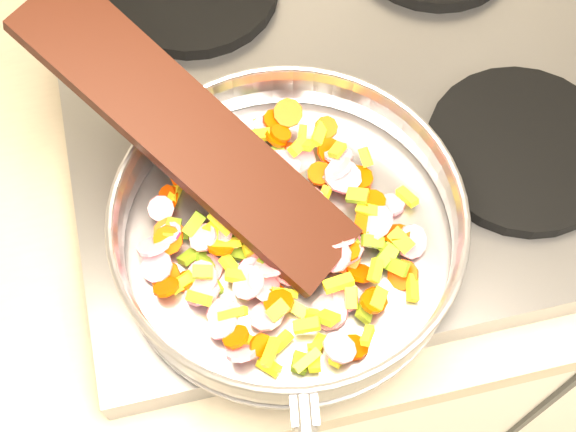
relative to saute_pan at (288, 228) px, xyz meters
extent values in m
cube|color=#939399|center=(0.11, 0.19, -0.07)|extent=(0.60, 0.60, 0.04)
cylinder|color=black|center=(-0.03, 0.05, -0.04)|extent=(0.19, 0.19, 0.02)
cylinder|color=black|center=(0.25, 0.05, -0.04)|extent=(0.19, 0.19, 0.02)
cylinder|color=#9E9EA5|center=(0.00, 0.00, -0.03)|extent=(0.31, 0.31, 0.01)
torus|color=#9E9EA5|center=(0.00, 0.00, 0.00)|extent=(0.36, 0.36, 0.05)
torus|color=#9E9EA5|center=(0.00, 0.00, 0.02)|extent=(0.31, 0.31, 0.01)
cube|color=#9E9EA5|center=(-0.02, -0.16, 0.01)|extent=(0.03, 0.03, 0.02)
cylinder|color=#DB1543|center=(-0.09, -0.03, -0.02)|extent=(0.04, 0.04, 0.02)
cube|color=yellow|center=(0.00, -0.10, -0.02)|extent=(0.02, 0.02, 0.02)
cylinder|color=#DB1543|center=(0.04, -0.02, -0.01)|extent=(0.05, 0.04, 0.04)
cube|color=olive|center=(-0.02, -0.02, -0.01)|extent=(0.02, 0.02, 0.01)
cylinder|color=#DB1543|center=(-0.04, 0.06, -0.02)|extent=(0.04, 0.03, 0.03)
cylinder|color=#DB1543|center=(0.06, 0.05, -0.01)|extent=(0.04, 0.03, 0.03)
cylinder|color=#E63C00|center=(0.05, -0.08, 0.00)|extent=(0.03, 0.03, 0.02)
cylinder|color=#E63C00|center=(-0.11, -0.01, -0.02)|extent=(0.04, 0.04, 0.02)
cylinder|color=#E63C00|center=(-0.02, -0.04, -0.02)|extent=(0.03, 0.03, 0.03)
cube|color=yellow|center=(0.12, 0.01, -0.02)|extent=(0.02, 0.03, 0.01)
cube|color=olive|center=(0.08, -0.04, -0.01)|extent=(0.02, 0.02, 0.01)
cylinder|color=#E63C00|center=(0.02, -0.02, -0.01)|extent=(0.03, 0.03, 0.02)
cylinder|color=#DB1543|center=(-0.05, 0.01, -0.02)|extent=(0.05, 0.04, 0.03)
cube|color=yellow|center=(-0.09, 0.07, -0.02)|extent=(0.02, 0.03, 0.02)
cylinder|color=#E63C00|center=(0.05, -0.03, -0.01)|extent=(0.03, 0.03, 0.01)
cylinder|color=#E63C00|center=(0.02, 0.09, -0.02)|extent=(0.02, 0.02, 0.02)
cube|color=olive|center=(-0.04, -0.01, -0.02)|extent=(0.02, 0.02, 0.01)
cube|color=olive|center=(-0.09, 0.00, -0.02)|extent=(0.02, 0.02, 0.02)
cylinder|color=#E63C00|center=(-0.05, -0.10, -0.01)|extent=(0.02, 0.02, 0.02)
cylinder|color=#E63C00|center=(0.07, 0.04, -0.02)|extent=(0.04, 0.04, 0.02)
cylinder|color=#E63C00|center=(-0.11, -0.03, -0.01)|extent=(0.03, 0.03, 0.02)
cylinder|color=#DB1543|center=(-0.07, -0.07, -0.01)|extent=(0.04, 0.04, 0.02)
cylinder|color=#DB1543|center=(0.01, 0.07, -0.01)|extent=(0.05, 0.05, 0.01)
cylinder|color=#E63C00|center=(-0.06, 0.09, -0.01)|extent=(0.03, 0.03, 0.02)
cube|color=olive|center=(0.09, -0.03, -0.01)|extent=(0.03, 0.03, 0.01)
cube|color=yellow|center=(-0.06, 0.00, -0.01)|extent=(0.03, 0.01, 0.01)
cylinder|color=#DB1543|center=(-0.07, 0.01, -0.01)|extent=(0.03, 0.03, 0.01)
cube|color=yellow|center=(-0.07, 0.02, -0.01)|extent=(0.02, 0.02, 0.02)
cube|color=olive|center=(0.03, 0.02, -0.01)|extent=(0.02, 0.02, 0.02)
cube|color=olive|center=(-0.08, 0.00, -0.02)|extent=(0.02, 0.02, 0.02)
cylinder|color=#DB1543|center=(-0.08, -0.02, -0.02)|extent=(0.03, 0.03, 0.02)
cube|color=yellow|center=(-0.04, 0.11, -0.02)|extent=(0.02, 0.03, 0.02)
cylinder|color=#E63C00|center=(0.06, 0.10, -0.01)|extent=(0.03, 0.03, 0.02)
cylinder|color=#DB1543|center=(0.06, 0.07, -0.01)|extent=(0.03, 0.03, 0.02)
cylinder|color=#DB1543|center=(-0.10, 0.02, -0.01)|extent=(0.03, 0.03, 0.01)
cube|color=olive|center=(-0.01, 0.01, -0.02)|extent=(0.02, 0.01, 0.01)
cylinder|color=#E63C00|center=(0.05, -0.05, -0.02)|extent=(0.04, 0.03, 0.02)
cube|color=olive|center=(0.02, -0.02, -0.01)|extent=(0.02, 0.03, 0.02)
cube|color=yellow|center=(-0.03, -0.09, -0.02)|extent=(0.02, 0.02, 0.01)
cube|color=olive|center=(0.09, -0.02, -0.02)|extent=(0.02, 0.03, 0.02)
cylinder|color=#DB1543|center=(-0.01, 0.08, -0.01)|extent=(0.04, 0.04, 0.02)
cylinder|color=#DB1543|center=(0.02, -0.11, -0.01)|extent=(0.03, 0.03, 0.02)
cube|color=olive|center=(0.01, 0.09, -0.02)|extent=(0.02, 0.02, 0.01)
cylinder|color=#E63C00|center=(0.04, 0.05, -0.01)|extent=(0.03, 0.03, 0.01)
cylinder|color=#E63C00|center=(-0.10, 0.03, -0.02)|extent=(0.03, 0.03, 0.01)
cylinder|color=#E63C00|center=(-0.06, -0.09, 0.00)|extent=(0.03, 0.03, 0.02)
cylinder|color=#DB1543|center=(-0.11, 0.05, -0.01)|extent=(0.03, 0.03, 0.03)
cube|color=olive|center=(-0.03, 0.10, -0.01)|extent=(0.02, 0.02, 0.02)
cube|color=yellow|center=(0.00, 0.11, -0.01)|extent=(0.03, 0.02, 0.01)
cube|color=yellow|center=(0.06, -0.06, 0.00)|extent=(0.02, 0.02, 0.01)
cube|color=olive|center=(-0.01, 0.04, -0.01)|extent=(0.02, 0.02, 0.01)
cube|color=olive|center=(0.01, -0.08, -0.01)|extent=(0.02, 0.02, 0.02)
cylinder|color=#DB1543|center=(0.01, -0.01, -0.02)|extent=(0.03, 0.03, 0.02)
cube|color=olive|center=(0.02, 0.05, -0.02)|extent=(0.01, 0.02, 0.01)
cube|color=yellow|center=(0.04, 0.10, -0.01)|extent=(0.01, 0.02, 0.01)
cylinder|color=#E63C00|center=(0.02, 0.02, -0.02)|extent=(0.03, 0.03, 0.01)
cylinder|color=#E63C00|center=(-0.10, 0.07, -0.02)|extent=(0.03, 0.04, 0.03)
cylinder|color=#E63C00|center=(0.01, -0.03, -0.01)|extent=(0.02, 0.02, 0.01)
cylinder|color=#DB1543|center=(0.11, -0.03, -0.01)|extent=(0.04, 0.03, 0.03)
cube|color=olive|center=(0.07, 0.02, 0.00)|extent=(0.02, 0.02, 0.01)
cylinder|color=#DB1543|center=(0.03, 0.08, -0.02)|extent=(0.04, 0.04, 0.02)
cube|color=yellow|center=(-0.06, -0.08, -0.02)|extent=(0.02, 0.02, 0.01)
cylinder|color=#DB1543|center=(0.02, 0.01, -0.01)|extent=(0.04, 0.03, 0.02)
cube|color=yellow|center=(-0.02, -0.05, -0.02)|extent=(0.03, 0.01, 0.02)
cylinder|color=#E63C00|center=(0.08, 0.04, -0.02)|extent=(0.04, 0.04, 0.01)
cube|color=olive|center=(-0.04, 0.01, -0.02)|extent=(0.02, 0.02, 0.02)
cube|color=yellow|center=(0.03, 0.08, -0.01)|extent=(0.02, 0.02, 0.02)
cylinder|color=#DB1543|center=(-0.04, -0.03, -0.02)|extent=(0.04, 0.03, 0.02)
cylinder|color=#DB1543|center=(0.05, -0.02, -0.01)|extent=(0.05, 0.05, 0.01)
cube|color=yellow|center=(0.04, -0.07, -0.01)|extent=(0.01, 0.02, 0.01)
cube|color=olive|center=(0.09, -0.05, -0.01)|extent=(0.02, 0.02, 0.02)
cylinder|color=#DB1543|center=(-0.03, -0.01, -0.01)|extent=(0.04, 0.04, 0.02)
cube|color=olive|center=(-0.01, -0.01, -0.02)|extent=(0.02, 0.02, 0.01)
cylinder|color=#DB1543|center=(-0.12, 0.00, -0.01)|extent=(0.03, 0.04, 0.02)
cylinder|color=#E63C00|center=(0.03, 0.12, 0.00)|extent=(0.04, 0.04, 0.02)
cube|color=yellow|center=(0.01, -0.08, -0.02)|extent=(0.02, 0.02, 0.02)
cube|color=yellow|center=(0.09, 0.06, -0.01)|extent=(0.01, 0.02, 0.02)
cube|color=olive|center=(-0.02, 0.05, -0.01)|extent=(0.03, 0.02, 0.01)
cylinder|color=#E63C00|center=(-0.11, 0.02, -0.01)|extent=(0.04, 0.03, 0.02)
cube|color=olive|center=(0.05, -0.08, -0.02)|extent=(0.02, 0.02, 0.02)
cube|color=olive|center=(-0.08, -0.03, -0.02)|extent=(0.02, 0.02, 0.02)
cube|color=yellow|center=(0.05, 0.09, -0.01)|extent=(0.02, 0.03, 0.01)
cylinder|color=#E63C00|center=(0.09, -0.06, -0.02)|extent=(0.04, 0.04, 0.02)
cube|color=olive|center=(0.07, -0.03, -0.01)|extent=(0.02, 0.02, 0.01)
cube|color=yellow|center=(-0.02, -0.01, -0.01)|extent=(0.02, 0.02, 0.01)
cube|color=olive|center=(-0.10, 0.03, -0.01)|extent=(0.02, 0.03, 0.02)
cylinder|color=#DB1543|center=(0.04, -0.07, -0.02)|extent=(0.04, 0.04, 0.00)
cube|color=yellow|center=(-0.09, -0.05, 0.00)|extent=(0.02, 0.02, 0.02)
cube|color=yellow|center=(0.02, -0.02, -0.01)|extent=(0.02, 0.02, 0.01)
cylinder|color=#DB1543|center=(-0.06, 0.01, -0.01)|extent=(0.03, 0.04, 0.02)
cube|color=yellow|center=(0.10, -0.07, -0.02)|extent=(0.02, 0.03, 0.01)
cylinder|color=#DB1543|center=(-0.03, -0.04, -0.01)|extent=(0.04, 0.05, 0.03)
cube|color=yellow|center=(0.03, -0.06, 0.00)|extent=(0.03, 0.02, 0.01)
cylinder|color=#DB1543|center=(0.10, 0.01, -0.02)|extent=(0.03, 0.03, 0.01)
cube|color=yellow|center=(-0.06, -0.02, -0.01)|extent=(0.02, 0.02, 0.01)
cylinder|color=#E63C00|center=(0.09, -0.02, -0.01)|extent=(0.04, 0.03, 0.02)
cylinder|color=#E63C00|center=(0.06, 0.08, -0.01)|extent=(0.03, 0.03, 0.02)
cylinder|color=#E63C00|center=(0.04, -0.03, -0.02)|extent=(0.04, 0.04, 0.02)
cube|color=olive|center=(-0.02, -0.11, -0.02)|extent=(0.02, 0.02, 0.01)
cube|color=olive|center=(0.05, -0.02, -0.01)|extent=(0.02, 0.02, 0.01)
cube|color=olive|center=(0.06, -0.08, 0.00)|extent=(0.02, 0.02, 0.01)
cube|color=yellow|center=(-0.01, 0.00, 0.00)|extent=(0.02, 0.01, 0.02)
cube|color=yellow|center=(0.04, 0.03, -0.02)|extent=(0.02, 0.02, 0.01)
cube|color=olive|center=(-0.10, 0.03, -0.02)|extent=(0.02, 0.01, 0.02)
cylinder|color=#DB1543|center=(-0.07, -0.06, -0.01)|extent=(0.04, 0.03, 0.03)
cube|color=yellow|center=(-0.10, -0.02, -0.02)|extent=(0.03, 0.02, 0.02)
cylinder|color=#E63C00|center=(-0.08, 0.08, -0.01)|extent=(0.03, 0.02, 0.02)
cylinder|color=#E63C00|center=(-0.03, 0.03, -0.01)|extent=(0.03, 0.03, 0.02)
cylinder|color=#DB1543|center=(0.06, 0.04, -0.01)|extent=(0.05, 0.05, 0.01)
cube|color=yellow|center=(-0.05, -0.03, -0.02)|extent=(0.02, 0.03, 0.02)
cube|color=yellow|center=(-0.03, -0.01, -0.01)|extent=(0.03, 0.01, 0.01)
cube|color=yellow|center=(-0.05, -0.03, -0.01)|extent=(0.02, 0.02, 0.01)
cylinder|color=#DB1543|center=(0.03, -0.03, -0.02)|extent=(0.03, 0.03, 0.02)
cube|color=yellow|center=(0.04, -0.11, 0.00)|extent=(0.02, 0.02, 0.01)
cylinder|color=#DB1543|center=(0.02, -0.08, -0.02)|extent=(0.04, 0.05, 0.02)
cylinder|color=#E63C00|center=(0.01, 0.10, -0.01)|extent=(0.02, 0.03, 0.02)
cube|color=yellow|center=(-0.05, 0.05, 0.00)|extent=(0.02, 0.02, 0.02)
cylinder|color=#E63C00|center=(-0.06, 0.00, -0.01)|extent=(0.03, 0.03, 0.02)
cylinder|color=#DB1543|center=(0.01, 0.12, -0.01)|extent=(0.04, 0.04, 0.01)
cylinder|color=#E63C00|center=(-0.05, 0.05, 0.00)|extent=(0.02, 0.02, 0.01)
cube|color=olive|center=(-0.05, 0.05, -0.01)|extent=(0.02, 0.03, 0.02)
cylinder|color=#DB1543|center=(-0.01, -0.01, -0.01)|extent=(0.04, 0.04, 0.02)
cube|color=olive|center=(0.09, -0.03, 0.00)|extent=(0.02, 0.03, 0.02)
cylinder|color=#DB1543|center=(-0.12, 0.01, -0.01)|extent=(0.04, 0.03, 0.03)
cylinder|color=#DB1543|center=(-0.08, -0.01, -0.02)|extent=(0.03, 0.03, 0.01)
cube|color=yellow|center=(0.08, 0.00, -0.01)|extent=(0.03, 0.02, 0.01)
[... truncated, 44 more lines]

